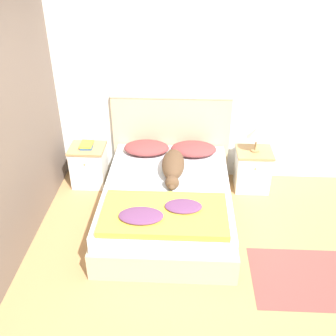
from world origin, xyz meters
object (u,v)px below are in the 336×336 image
(pillow_left, at_px, (147,148))
(book_stack, at_px, (87,145))
(pillow_right, at_px, (194,149))
(table_lamp, at_px, (257,133))
(nightstand_left, at_px, (89,165))
(dog, at_px, (173,166))
(nightstand_right, at_px, (252,169))
(bed, at_px, (167,203))

(pillow_left, height_order, book_stack, pillow_left)
(pillow_right, height_order, table_lamp, table_lamp)
(pillow_left, height_order, pillow_right, same)
(nightstand_left, relative_size, dog, 0.67)
(table_lamp, bearing_deg, dog, -153.10)
(nightstand_right, distance_m, book_stack, 2.16)
(pillow_left, bearing_deg, book_stack, 177.45)
(pillow_left, relative_size, book_stack, 2.42)
(nightstand_left, relative_size, pillow_right, 0.95)
(nightstand_left, distance_m, table_lamp, 2.20)
(nightstand_right, relative_size, dog, 0.67)
(dog, distance_m, book_stack, 1.25)
(nightstand_right, height_order, pillow_left, pillow_left)
(nightstand_right, bearing_deg, dog, -153.20)
(dog, bearing_deg, nightstand_left, 155.64)
(pillow_right, bearing_deg, dog, -115.85)
(pillow_left, relative_size, pillow_right, 1.00)
(bed, height_order, pillow_right, pillow_right)
(pillow_right, bearing_deg, table_lamp, 1.31)
(bed, bearing_deg, dog, 75.80)
(pillow_right, distance_m, table_lamp, 0.80)
(bed, xyz_separation_m, pillow_left, (-0.30, 0.72, 0.32))
(nightstand_right, xyz_separation_m, dog, (-1.01, -0.51, 0.33))
(bed, xyz_separation_m, dog, (0.06, 0.23, 0.36))
(pillow_left, height_order, table_lamp, table_lamp)
(nightstand_right, bearing_deg, pillow_right, -178.86)
(bed, bearing_deg, pillow_left, 112.34)
(dog, bearing_deg, pillow_left, 125.78)
(pillow_right, bearing_deg, nightstand_left, 179.36)
(nightstand_right, height_order, dog, dog)
(nightstand_left, bearing_deg, pillow_left, -1.14)
(pillow_right, relative_size, table_lamp, 1.71)
(pillow_right, distance_m, dog, 0.55)
(nightstand_right, height_order, table_lamp, table_lamp)
(nightstand_left, bearing_deg, nightstand_right, 0.00)
(dog, bearing_deg, book_stack, 154.90)
(nightstand_left, xyz_separation_m, pillow_left, (0.77, -0.02, 0.29))
(book_stack, bearing_deg, nightstand_right, -0.51)
(nightstand_right, bearing_deg, pillow_left, -179.36)
(pillow_right, height_order, dog, dog)
(nightstand_left, bearing_deg, table_lamp, 0.06)
(bed, xyz_separation_m, table_lamp, (1.07, 0.74, 0.55))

